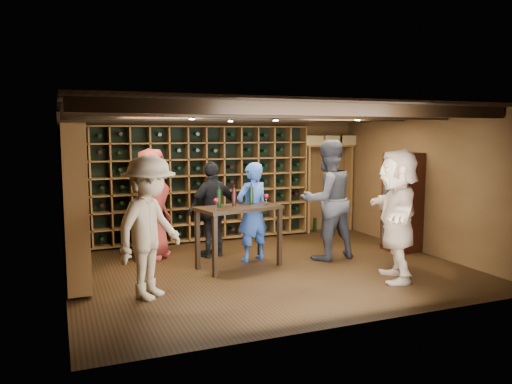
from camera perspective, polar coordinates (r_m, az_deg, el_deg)
name	(u,v)px	position (r m, az deg, el deg)	size (l,w,h in m)	color
ground	(268,268)	(7.99, 1.38, -8.70)	(6.00, 6.00, 0.00)	black
room_shell	(267,114)	(7.75, 1.28, 8.91)	(6.00, 6.00, 6.00)	#4F341B
wine_rack_back	(196,183)	(9.78, -6.84, 0.98)	(4.65, 0.30, 2.20)	brown
wine_rack_left	(73,199)	(7.96, -20.17, -0.73)	(0.30, 2.65, 2.20)	brown
crate_shelf	(328,159)	(10.87, 8.28, 3.76)	(1.20, 0.32, 2.07)	brown
display_cabinet	(402,204)	(9.36, 16.36, -1.32)	(0.55, 0.50, 1.75)	black
man_blue_shirt	(252,212)	(8.28, -0.43, -2.30)	(0.60, 0.39, 1.65)	navy
man_grey_suit	(327,200)	(8.48, 8.15, -0.91)	(0.98, 0.76, 2.01)	black
guest_red_floral	(151,204)	(8.62, -11.87, -1.33)	(0.92, 0.60, 1.87)	maroon
guest_woman_black	(213,210)	(8.59, -4.94, -2.01)	(0.96, 0.40, 1.64)	black
guest_khaki	(150,228)	(6.55, -12.06, -3.99)	(1.20, 0.69, 1.85)	gray
guest_beige	(397,215)	(7.48, 15.85, -2.54)	(1.77, 0.56, 1.91)	tan
tasting_table	(239,214)	(7.86, -1.97, -2.55)	(1.42, 0.93, 1.26)	black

